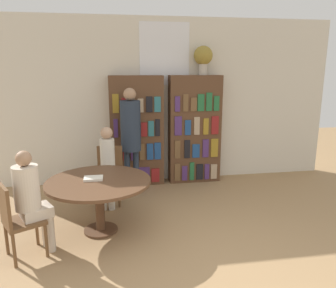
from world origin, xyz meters
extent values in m
cube|color=beige|center=(0.00, 3.43, 1.50)|extent=(6.40, 0.06, 3.00)
cube|color=white|center=(0.00, 3.39, 2.35)|extent=(0.90, 0.01, 1.10)
cube|color=brown|center=(-0.54, 3.24, 0.99)|extent=(0.95, 0.32, 1.98)
cube|color=tan|center=(-0.85, 3.07, 0.22)|extent=(0.16, 0.02, 0.33)
cube|color=black|center=(-0.65, 3.07, 0.20)|extent=(0.16, 0.02, 0.28)
cube|color=#4C2D6B|center=(-0.43, 3.07, 0.21)|extent=(0.19, 0.02, 0.29)
cube|color=maroon|center=(-0.23, 3.07, 0.19)|extent=(0.15, 0.02, 0.26)
cube|color=tan|center=(-0.89, 3.07, 0.62)|extent=(0.13, 0.02, 0.27)
cube|color=maroon|center=(-0.75, 3.07, 0.62)|extent=(0.11, 0.02, 0.26)
cube|color=#4C2D6B|center=(-0.60, 3.07, 0.64)|extent=(0.12, 0.02, 0.30)
cube|color=brown|center=(-0.46, 3.07, 0.64)|extent=(0.09, 0.02, 0.30)
cube|color=navy|center=(-0.32, 3.07, 0.64)|extent=(0.12, 0.02, 0.30)
cube|color=navy|center=(-0.18, 3.07, 0.64)|extent=(0.12, 0.02, 0.31)
cube|color=#4C2D6B|center=(-0.91, 3.07, 1.08)|extent=(0.07, 0.02, 0.32)
cube|color=olive|center=(-0.77, 3.07, 1.07)|extent=(0.10, 0.02, 0.30)
cube|color=maroon|center=(-0.65, 3.07, 1.09)|extent=(0.10, 0.02, 0.33)
cube|color=#236638|center=(-0.53, 3.07, 1.07)|extent=(0.09, 0.02, 0.31)
cube|color=maroon|center=(-0.42, 3.07, 1.05)|extent=(0.11, 0.02, 0.25)
cube|color=#2D707A|center=(-0.29, 3.07, 1.06)|extent=(0.10, 0.02, 0.28)
cube|color=black|center=(-0.18, 3.07, 1.07)|extent=(0.08, 0.02, 0.30)
cube|color=olive|center=(-0.90, 3.07, 1.51)|extent=(0.11, 0.02, 0.32)
cube|color=maroon|center=(-0.75, 3.07, 1.48)|extent=(0.10, 0.02, 0.26)
cube|color=brown|center=(-0.62, 3.07, 1.52)|extent=(0.10, 0.02, 0.33)
cube|color=tan|center=(-0.47, 3.07, 1.47)|extent=(0.10, 0.02, 0.24)
cube|color=black|center=(-0.32, 3.07, 1.49)|extent=(0.11, 0.02, 0.27)
cube|color=#2D707A|center=(-0.18, 3.07, 1.49)|extent=(0.11, 0.02, 0.27)
cube|color=brown|center=(0.54, 3.24, 0.99)|extent=(0.95, 0.32, 1.98)
cube|color=brown|center=(0.19, 3.07, 0.22)|extent=(0.10, 0.02, 0.33)
cube|color=#4C2D6B|center=(0.32, 3.07, 0.20)|extent=(0.10, 0.02, 0.28)
cube|color=#236638|center=(0.46, 3.07, 0.23)|extent=(0.08, 0.02, 0.34)
cube|color=black|center=(0.61, 3.07, 0.21)|extent=(0.13, 0.02, 0.30)
cube|color=#4C2D6B|center=(0.75, 3.07, 0.21)|extent=(0.09, 0.02, 0.29)
cube|color=tan|center=(0.89, 3.07, 0.20)|extent=(0.12, 0.02, 0.28)
cube|color=brown|center=(0.19, 3.07, 0.66)|extent=(0.10, 0.02, 0.34)
cube|color=black|center=(0.37, 3.07, 0.66)|extent=(0.11, 0.02, 0.34)
cube|color=navy|center=(0.53, 3.07, 0.62)|extent=(0.14, 0.02, 0.25)
cube|color=#4C2D6B|center=(0.71, 3.07, 0.66)|extent=(0.11, 0.02, 0.34)
cube|color=olive|center=(0.88, 3.07, 0.66)|extent=(0.13, 0.02, 0.34)
cube|color=#4C2D6B|center=(0.20, 3.07, 1.09)|extent=(0.13, 0.02, 0.34)
cube|color=navy|center=(0.37, 3.07, 1.06)|extent=(0.11, 0.02, 0.27)
cube|color=tan|center=(0.54, 3.07, 1.08)|extent=(0.10, 0.02, 0.33)
cube|color=olive|center=(0.71, 3.07, 1.07)|extent=(0.10, 0.02, 0.30)
cube|color=maroon|center=(0.88, 3.07, 1.09)|extent=(0.13, 0.02, 0.33)
cube|color=#4C2D6B|center=(0.18, 3.07, 1.49)|extent=(0.09, 0.02, 0.27)
cube|color=brown|center=(0.33, 3.07, 1.51)|extent=(0.09, 0.02, 0.31)
cube|color=brown|center=(0.48, 3.07, 1.47)|extent=(0.11, 0.02, 0.24)
cube|color=#236638|center=(0.61, 3.07, 1.50)|extent=(0.12, 0.02, 0.30)
cube|color=#236638|center=(0.76, 3.07, 1.52)|extent=(0.11, 0.02, 0.33)
cube|color=#236638|center=(0.90, 3.07, 1.49)|extent=(0.10, 0.02, 0.27)
cylinder|color=#B7AD9E|center=(0.67, 3.24, 2.09)|extent=(0.15, 0.15, 0.21)
sphere|color=olive|center=(0.67, 3.24, 2.33)|extent=(0.34, 0.34, 0.34)
cylinder|color=brown|center=(-1.16, 1.44, 0.01)|extent=(0.44, 0.44, 0.03)
cylinder|color=brown|center=(-1.16, 1.44, 0.35)|extent=(0.12, 0.12, 0.64)
cylinder|color=brown|center=(-1.16, 1.44, 0.69)|extent=(1.34, 1.34, 0.04)
cube|color=brown|center=(-1.97, 0.99, 0.42)|extent=(0.54, 0.54, 0.04)
cube|color=brown|center=(-2.13, 0.90, 0.67)|extent=(0.23, 0.37, 0.45)
cylinder|color=brown|center=(-1.90, 1.22, 0.20)|extent=(0.04, 0.04, 0.40)
cylinder|color=brown|center=(-1.74, 0.92, 0.20)|extent=(0.04, 0.04, 0.40)
cylinder|color=brown|center=(-2.20, 1.05, 0.20)|extent=(0.04, 0.04, 0.40)
cylinder|color=brown|center=(-2.04, 0.76, 0.20)|extent=(0.04, 0.04, 0.40)
cube|color=brown|center=(-1.05, 2.36, 0.42)|extent=(0.44, 0.44, 0.04)
cube|color=brown|center=(-1.02, 2.54, 0.67)|extent=(0.40, 0.08, 0.45)
cylinder|color=brown|center=(-0.90, 2.17, 0.20)|extent=(0.04, 0.04, 0.40)
cylinder|color=brown|center=(-1.24, 2.21, 0.20)|extent=(0.04, 0.04, 0.40)
cylinder|color=brown|center=(-0.86, 2.51, 0.20)|extent=(0.04, 0.04, 0.40)
cylinder|color=brown|center=(-1.19, 2.55, 0.20)|extent=(0.04, 0.04, 0.40)
cube|color=beige|center=(-1.06, 2.22, 0.50)|extent=(0.26, 0.34, 0.12)
cylinder|color=beige|center=(-1.05, 2.30, 0.81)|extent=(0.22, 0.22, 0.50)
sphere|color=tan|center=(-1.05, 2.30, 1.15)|extent=(0.18, 0.18, 0.18)
cylinder|color=beige|center=(-1.02, 2.11, 0.22)|extent=(0.10, 0.10, 0.44)
cylinder|color=beige|center=(-1.14, 2.12, 0.22)|extent=(0.10, 0.10, 0.44)
cube|color=beige|center=(-1.85, 1.06, 0.50)|extent=(0.41, 0.40, 0.12)
cylinder|color=beige|center=(-1.92, 1.02, 0.81)|extent=(0.28, 0.28, 0.50)
sphere|color=#A37A5B|center=(-1.92, 1.02, 1.15)|extent=(0.17, 0.17, 0.17)
cylinder|color=beige|center=(-1.79, 1.18, 0.22)|extent=(0.10, 0.10, 0.44)
cylinder|color=beige|center=(-1.71, 1.04, 0.22)|extent=(0.10, 0.10, 0.44)
cylinder|color=#232D3D|center=(-0.75, 2.73, 0.38)|extent=(0.10, 0.10, 0.76)
cylinder|color=#232D3D|center=(-0.60, 2.73, 0.38)|extent=(0.10, 0.10, 0.76)
cylinder|color=#232D3D|center=(-0.67, 2.73, 1.18)|extent=(0.33, 0.33, 0.83)
sphere|color=#A37A5B|center=(-0.67, 2.73, 1.69)|extent=(0.21, 0.21, 0.21)
cylinder|color=#232D3D|center=(-0.57, 3.01, 1.38)|extent=(0.07, 0.30, 0.07)
cube|color=silver|center=(-1.22, 1.49, 0.72)|extent=(0.24, 0.18, 0.03)
camera|label=1|loc=(-0.92, -2.61, 2.11)|focal=35.00mm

